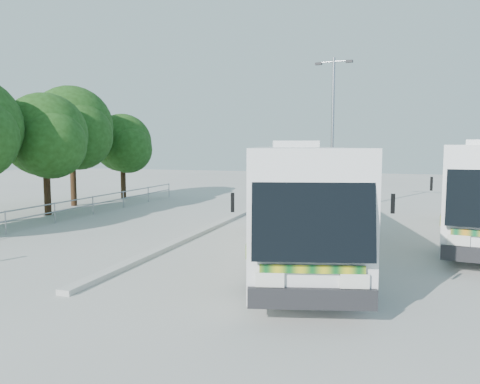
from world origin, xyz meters
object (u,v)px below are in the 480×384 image
(tree_far_c, at_px, (46,135))
(tree_far_e, at_px, (123,143))
(tree_far_d, at_px, (73,127))
(coach_main, at_px, (295,196))
(lamppost, at_px, (332,128))

(tree_far_c, xyz_separation_m, tree_far_e, (-0.51, 8.20, -0.37))
(tree_far_e, bearing_deg, tree_far_d, -98.63)
(tree_far_c, height_order, coach_main, tree_far_c)
(tree_far_e, height_order, coach_main, tree_far_e)
(tree_far_c, relative_size, lamppost, 0.77)
(coach_main, distance_m, lamppost, 11.00)
(tree_far_d, height_order, lamppost, lamppost)
(tree_far_c, distance_m, tree_far_d, 3.93)
(tree_far_c, relative_size, tree_far_e, 1.10)
(tree_far_e, bearing_deg, lamppost, -9.21)
(tree_far_c, bearing_deg, tree_far_d, 107.83)
(coach_main, bearing_deg, tree_far_c, 146.55)
(tree_far_c, height_order, tree_far_e, tree_far_c)
(tree_far_e, distance_m, lamppost, 14.96)
(tree_far_d, bearing_deg, lamppost, 7.79)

